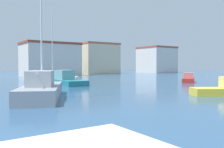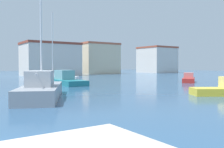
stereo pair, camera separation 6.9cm
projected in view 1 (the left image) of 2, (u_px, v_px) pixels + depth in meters
name	position (u px, v px, depth m)	size (l,w,h in m)	color
water	(100.00, 84.00, 31.03)	(160.00, 160.00, 0.00)	#2D5175
sailboat_grey_far_right	(42.00, 89.00, 17.64)	(5.79, 8.55, 9.83)	gray
motorboat_red_center_channel	(189.00, 79.00, 34.57)	(4.71, 4.11, 1.34)	#B22823
motorboat_teal_near_pier	(64.00, 80.00, 31.10)	(2.74, 8.94, 1.77)	#1E707A
sailboat_white_distant_east	(52.00, 77.00, 39.99)	(7.81, 6.96, 10.86)	white
warehouse_block	(50.00, 59.00, 55.99)	(12.19, 8.30, 7.45)	beige
yacht_club	(99.00, 58.00, 66.67)	(10.11, 6.22, 8.33)	beige
harbor_office	(157.00, 60.00, 77.62)	(9.34, 9.46, 8.08)	beige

